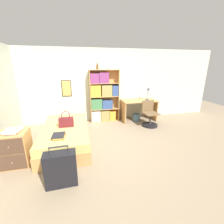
% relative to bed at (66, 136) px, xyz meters
% --- Properties ---
extents(ground_plane, '(14.00, 14.00, 0.00)m').
position_rel_bed_xyz_m(ground_plane, '(0.75, -0.02, -0.25)').
color(ground_plane, gray).
extents(wall_back, '(10.00, 0.09, 2.60)m').
position_rel_bed_xyz_m(wall_back, '(0.75, 1.72, 1.05)').
color(wall_back, beige).
rests_on(wall_back, ground_plane).
extents(bed, '(1.16, 2.09, 0.50)m').
position_rel_bed_xyz_m(bed, '(0.00, 0.00, 0.00)').
color(bed, tan).
rests_on(bed, ground_plane).
extents(handbag, '(0.37, 0.16, 0.41)m').
position_rel_bed_xyz_m(handbag, '(0.05, 0.01, 0.38)').
color(handbag, maroon).
rests_on(handbag, bed).
extents(book_stack_on_bed, '(0.29, 0.37, 0.05)m').
position_rel_bed_xyz_m(book_stack_on_bed, '(-0.08, -0.57, 0.28)').
color(book_stack_on_bed, '#B2382D').
rests_on(book_stack_on_bed, bed).
extents(suitcase, '(0.54, 0.25, 0.76)m').
position_rel_bed_xyz_m(suitcase, '(0.02, -1.47, 0.07)').
color(suitcase, black).
rests_on(suitcase, ground_plane).
extents(dresser, '(0.55, 0.50, 0.73)m').
position_rel_bed_xyz_m(dresser, '(-0.96, -0.66, 0.12)').
color(dresser, tan).
rests_on(dresser, ground_plane).
extents(magazine_pile_on_dresser, '(0.33, 0.36, 0.05)m').
position_rel_bed_xyz_m(magazine_pile_on_dresser, '(-0.94, -0.64, 0.51)').
color(magazine_pile_on_dresser, '#B2382D').
rests_on(magazine_pile_on_dresser, dresser).
extents(bookcase, '(1.05, 0.28, 1.88)m').
position_rel_bed_xyz_m(bookcase, '(1.26, 1.52, 0.63)').
color(bookcase, tan).
rests_on(bookcase, ground_plane).
extents(bottle_green, '(0.07, 0.07, 0.24)m').
position_rel_bed_xyz_m(bottle_green, '(1.09, 1.49, 1.73)').
color(bottle_green, brown).
rests_on(bottle_green, bookcase).
extents(bottle_brown, '(0.07, 0.07, 0.26)m').
position_rel_bed_xyz_m(bottle_brown, '(1.56, 1.51, 1.74)').
color(bottle_brown, '#B7BCC1').
rests_on(bottle_brown, bookcase).
extents(desk, '(1.27, 0.68, 0.77)m').
position_rel_bed_xyz_m(desk, '(2.60, 1.33, 0.29)').
color(desk, tan).
rests_on(desk, ground_plane).
extents(desk_lamp, '(0.20, 0.15, 0.49)m').
position_rel_bed_xyz_m(desk_lamp, '(2.95, 1.32, 0.86)').
color(desk_lamp, navy).
rests_on(desk_lamp, desk).
extents(desk_chair, '(0.53, 0.53, 0.86)m').
position_rel_bed_xyz_m(desk_chair, '(2.75, 0.70, 0.02)').
color(desk_chair, black).
rests_on(desk_chair, ground_plane).
extents(waste_bin, '(0.28, 0.28, 0.27)m').
position_rel_bed_xyz_m(waste_bin, '(2.49, 1.26, -0.11)').
color(waste_bin, slate).
rests_on(waste_bin, ground_plane).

